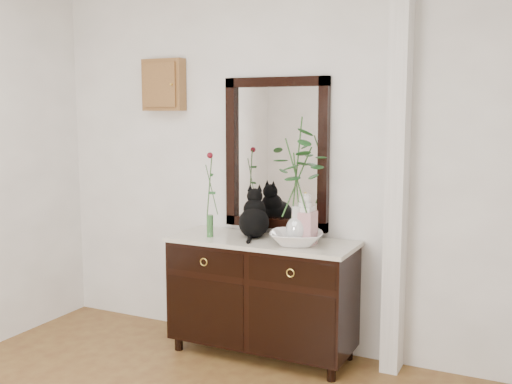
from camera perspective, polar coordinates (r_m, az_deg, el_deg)
The scene contains 10 objects.
wall_back at distance 4.42m, azimuth 0.81°, elevation 2.55°, with size 3.60×0.04×2.70m, color white.
pilaster at distance 4.03m, azimuth 13.33°, elevation 1.83°, with size 0.12×0.20×2.70m, color white.
sideboard at distance 4.33m, azimuth 0.58°, elevation -9.41°, with size 1.33×0.52×0.82m.
wall_mirror at distance 4.36m, azimuth 1.93°, elevation 3.66°, with size 0.80×0.06×1.10m.
key_cabinet at distance 4.80m, azimuth -8.77°, elevation 10.04°, with size 0.35×0.10×0.40m, color brown.
cat at distance 4.28m, azimuth -0.20°, elevation -1.99°, with size 0.25×0.31×0.35m, color black, non-canonical shape.
lotus_bowl at distance 4.07m, azimuth 3.85°, elevation -4.42°, with size 0.36×0.36×0.09m, color white.
vase_branches at distance 4.00m, azimuth 3.91°, elevation 1.24°, with size 0.41×0.41×0.86m, color silver, non-canonical shape.
bud_vase_rose at distance 4.27m, azimuth -4.44°, elevation -0.21°, with size 0.07×0.07×0.62m, color #356834, non-canonical shape.
ginger_jar at distance 4.06m, azimuth 4.69°, elevation -2.49°, with size 0.13×0.13×0.36m, color white, non-canonical shape.
Camera 1 is at (1.86, -2.01, 1.75)m, focal length 42.00 mm.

